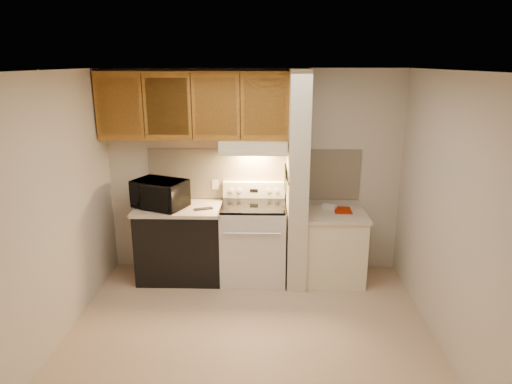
{
  "coord_description": "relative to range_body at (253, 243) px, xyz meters",
  "views": [
    {
      "loc": [
        0.17,
        -3.96,
        2.57
      ],
      "look_at": [
        0.04,
        0.75,
        1.22
      ],
      "focal_mm": 32.0,
      "sensor_mm": 36.0,
      "label": 1
    }
  ],
  "objects": [
    {
      "name": "partition_pillar",
      "position": [
        0.51,
        -0.01,
        0.79
      ],
      "size": [
        0.22,
        0.7,
        2.5
      ],
      "primitive_type": "cube",
      "color": "beige",
      "rests_on": "floor"
    },
    {
      "name": "knife_handle_a",
      "position": [
        0.38,
        -0.22,
        0.91
      ],
      "size": [
        0.02,
        0.02,
        0.1
      ],
      "primitive_type": "cylinder",
      "color": "black",
      "rests_on": "knife_strip"
    },
    {
      "name": "range_hood",
      "position": [
        0.0,
        0.12,
        1.17
      ],
      "size": [
        0.78,
        0.44,
        0.15
      ],
      "primitive_type": "cube",
      "color": "#ECE7C6",
      "rests_on": "upper_cabinets"
    },
    {
      "name": "cab_door_a",
      "position": [
        -1.51,
        0.01,
        1.62
      ],
      "size": [
        0.46,
        0.01,
        0.63
      ],
      "primitive_type": "cube",
      "color": "#956121",
      "rests_on": "upper_cabinets"
    },
    {
      "name": "hood_lip",
      "position": [
        0.0,
        -0.08,
        1.12
      ],
      "size": [
        0.78,
        0.04,
        0.06
      ],
      "primitive_type": "cube",
      "color": "#ECE7C6",
      "rests_on": "range_hood"
    },
    {
      "name": "oven_window",
      "position": [
        0.0,
        -0.32,
        0.04
      ],
      "size": [
        0.5,
        0.01,
        0.3
      ],
      "primitive_type": "cube",
      "color": "black",
      "rests_on": "range_body"
    },
    {
      "name": "range_knob_left_inner",
      "position": [
        -0.18,
        0.24,
        0.59
      ],
      "size": [
        0.05,
        0.02,
        0.05
      ],
      "primitive_type": "cylinder",
      "rotation": [
        1.57,
        0.0,
        0.0
      ],
      "color": "silver",
      "rests_on": "range_backguard"
    },
    {
      "name": "knife_blade_b",
      "position": [
        0.38,
        -0.15,
        0.75
      ],
      "size": [
        0.01,
        0.04,
        0.18
      ],
      "primitive_type": "cube",
      "color": "silver",
      "rests_on": "knife_strip"
    },
    {
      "name": "range_knob_right_outer",
      "position": [
        0.28,
        0.24,
        0.59
      ],
      "size": [
        0.05,
        0.02,
        0.05
      ],
      "primitive_type": "cylinder",
      "rotation": [
        1.57,
        0.0,
        0.0
      ],
      "color": "silver",
      "rests_on": "range_backguard"
    },
    {
      "name": "range_body",
      "position": [
        0.0,
        0.0,
        0.0
      ],
      "size": [
        0.76,
        0.65,
        0.92
      ],
      "primitive_type": "cube",
      "color": "silver",
      "rests_on": "floor"
    },
    {
      "name": "ceiling",
      "position": [
        0.0,
        -1.16,
        2.04
      ],
      "size": [
        3.6,
        3.6,
        0.0
      ],
      "primitive_type": "plane",
      "rotation": [
        3.14,
        0.0,
        0.0
      ],
      "color": "white",
      "rests_on": "wall_back"
    },
    {
      "name": "backsplash",
      "position": [
        0.0,
        0.33,
        0.78
      ],
      "size": [
        2.6,
        0.02,
        0.63
      ],
      "primitive_type": "cube",
      "color": "beige",
      "rests_on": "wall_back"
    },
    {
      "name": "oven_mitt",
      "position": [
        0.38,
        0.17,
        0.74
      ],
      "size": [
        0.03,
        0.09,
        0.22
      ],
      "primitive_type": "cube",
      "color": "slate",
      "rests_on": "partition_pillar"
    },
    {
      "name": "spoon_rest",
      "position": [
        -0.58,
        -0.08,
        0.46
      ],
      "size": [
        0.23,
        0.14,
        0.01
      ],
      "primitive_type": "cube",
      "rotation": [
        0.0,
        0.0,
        0.35
      ],
      "color": "black",
      "rests_on": "left_countertop"
    },
    {
      "name": "left_countertop",
      "position": [
        -0.88,
        0.01,
        0.43
      ],
      "size": [
        1.04,
        0.67,
        0.04
      ],
      "primitive_type": "cube",
      "color": "beige",
      "rests_on": "dishwasher_front"
    },
    {
      "name": "knife_blade_d",
      "position": [
        0.38,
        0.01,
        0.76
      ],
      "size": [
        0.01,
        0.04,
        0.16
      ],
      "primitive_type": "cube",
      "color": "silver",
      "rests_on": "knife_strip"
    },
    {
      "name": "teal_jar",
      "position": [
        -1.23,
        -0.09,
        0.5
      ],
      "size": [
        0.09,
        0.09,
        0.09
      ],
      "primitive_type": "cylinder",
      "rotation": [
        0.0,
        0.0,
        -0.14
      ],
      "color": "#245958",
      "rests_on": "left_countertop"
    },
    {
      "name": "wall_left",
      "position": [
        -1.8,
        -1.16,
        0.79
      ],
      "size": [
        0.02,
        3.0,
        2.5
      ],
      "primitive_type": "cube",
      "color": "beige",
      "rests_on": "floor"
    },
    {
      "name": "knife_handle_d",
      "position": [
        0.38,
        0.02,
        0.91
      ],
      "size": [
        0.02,
        0.02,
        0.1
      ],
      "primitive_type": "cylinder",
      "color": "black",
      "rests_on": "knife_strip"
    },
    {
      "name": "cooktop",
      "position": [
        0.0,
        0.0,
        0.48
      ],
      "size": [
        0.74,
        0.64,
        0.03
      ],
      "primitive_type": "cube",
      "color": "black",
      "rests_on": "range_body"
    },
    {
      "name": "knife_handle_b",
      "position": [
        0.38,
        -0.12,
        0.91
      ],
      "size": [
        0.02,
        0.02,
        0.1
      ],
      "primitive_type": "cylinder",
      "color": "black",
      "rests_on": "knife_strip"
    },
    {
      "name": "cab_gap_a",
      "position": [
        -1.23,
        0.01,
        1.62
      ],
      "size": [
        0.01,
        0.01,
        0.73
      ],
      "primitive_type": "cube",
      "color": "black",
      "rests_on": "upper_cabinets"
    },
    {
      "name": "range_knob_right_inner",
      "position": [
        0.18,
        0.24,
        0.59
      ],
      "size": [
        0.05,
        0.02,
        0.05
      ],
      "primitive_type": "cylinder",
      "rotation": [
        1.57,
        0.0,
        0.0
      ],
      "color": "silver",
      "rests_on": "range_backguard"
    },
    {
      "name": "cab_door_d",
      "position": [
        0.13,
        0.01,
        1.62
      ],
      "size": [
        0.46,
        0.01,
        0.63
      ],
      "primitive_type": "cube",
      "color": "#956121",
      "rests_on": "upper_cabinets"
    },
    {
      "name": "knife_blade_e",
      "position": [
        0.38,
        0.12,
        0.75
      ],
      "size": [
        0.01,
        0.04,
        0.18
      ],
      "primitive_type": "cube",
      "color": "silver",
      "rests_on": "knife_strip"
    },
    {
      "name": "knife_blade_a",
      "position": [
        0.38,
        -0.21,
        0.76
      ],
      "size": [
        0.01,
        0.03,
        0.16
      ],
      "primitive_type": "cube",
      "color": "silver",
      "rests_on": "knife_strip"
    },
    {
      "name": "right_countertop",
      "position": [
        0.97,
        -0.01,
        0.37
      ],
      "size": [
        0.74,
        0.64,
        0.04
      ],
      "primitive_type": "cube",
      "color": "beige",
      "rests_on": "right_cab_base"
    },
    {
      "name": "white_box",
      "position": [
        0.92,
        0.17,
        0.41
      ],
      "size": [
        0.19,
        0.17,
        0.04
      ],
      "primitive_type": "cube",
      "rotation": [
        0.0,
        0.0,
        -0.43
      ],
      "color": "white",
      "rests_on": "right_countertop"
    },
    {
      "name": "cab_door_c",
      "position": [
        -0.42,
        0.01,
        1.62
      ],
      "size": [
        0.46,
        0.01,
        0.63
      ],
      "primitive_type": "cube",
      "color": "#956121",
      "rests_on": "upper_cabinets"
    },
    {
      "name": "wall_right",
      "position": [
        1.8,
        -1.16,
        0.79
      ],
      "size": [
        0.02,
        3.0,
        2.5
      ],
      "primitive_type": "cube",
      "color": "beige",
      "rests_on": "floor"
    },
    {
      "name": "floor",
      "position": [
        0.0,
        -1.16,
        -0.46
      ],
      "size": [
        3.6,
        3.6,
        0.0
      ],
      "primitive_type": "plane",
      "color": "#C8A98D",
      "rests_on": "ground"
    },
    {
      "name": "cab_gap_b",
      "position": [
        -0.69,
        0.01,
        1.62
      ],
      "size": [
        0.01,
        0.01,
        0.73
      ],
      "primitive_type": "cube",
      "color": "black",
      "rests_on": "upper_cabinets"
    },
    {
      "name": "range_knob_left_outer",
      "position": [
        -0.28,
        0.24,
        0.59
      ],
      "size": [
        0.05,
        0.02,
        0.05
      ],
      "primitive_type": "cylinder",
      "rotation": [
        1.57,
        0.0,
        0.0
      ],
      "color": "silver",
      "rests_on": "range_backguard"
    },
    {
      "name": "knife_blade_c",
      "position": [
        0.38,
        -0.05,
        0.74
      ],
      "size": [
        0.01,
        0.04,
        0.2
      ],
      "primitive_type": "cube",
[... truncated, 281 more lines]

